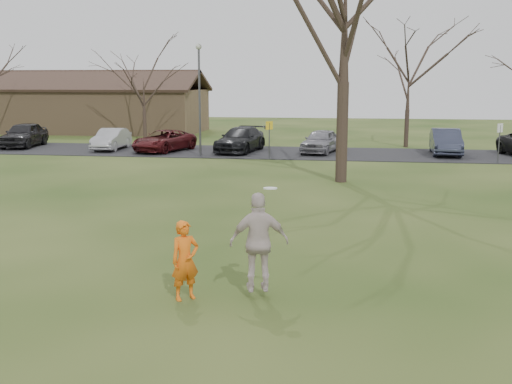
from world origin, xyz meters
TOP-DOWN VIEW (x-y plane):
  - ground at (0.00, 0.00)m, footprint 120.00×120.00m
  - parking_strip at (0.00, 25.00)m, footprint 62.00×6.50m
  - player_defender at (-0.84, 0.30)m, footprint 0.69×0.66m
  - car_0 at (-18.44, 25.57)m, footprint 2.43×4.83m
  - car_1 at (-12.26, 24.90)m, footprint 1.51×3.98m
  - car_2 at (-8.75, 24.52)m, footprint 3.42×5.02m
  - car_3 at (-4.14, 25.03)m, footprint 2.79×5.24m
  - car_4 at (0.67, 25.15)m, footprint 2.56×4.36m
  - car_5 at (7.85, 25.34)m, footprint 1.81×4.57m
  - catching_play at (0.58, 0.57)m, footprint 1.23×0.74m
  - building at (-20.00, 38.00)m, footprint 20.60×8.50m
  - lamp_post at (-6.00, 22.50)m, footprint 0.34×0.34m
  - sign_yellow at (-2.00, 22.00)m, footprint 0.35×0.35m
  - sign_white at (10.00, 22.00)m, footprint 0.35×0.35m
  - big_tree at (2.00, 15.00)m, footprint 9.00×9.00m
  - small_tree_row at (4.38, 30.06)m, footprint 55.00×5.90m

SIDE VIEW (x-z plane):
  - ground at x=0.00m, z-range 0.00..0.00m
  - parking_strip at x=0.00m, z-range 0.00..0.04m
  - car_2 at x=-8.75m, z-range 0.04..1.32m
  - car_1 at x=-12.26m, z-range 0.04..1.34m
  - car_4 at x=0.67m, z-range 0.04..1.43m
  - car_3 at x=-4.14m, z-range 0.04..1.48m
  - car_5 at x=7.85m, z-range 0.04..1.52m
  - player_defender at x=-0.84m, z-range 0.00..1.58m
  - car_0 at x=-18.44m, z-range 0.04..1.62m
  - catching_play at x=0.58m, z-range 0.11..2.18m
  - sign_yellow at x=-2.00m, z-range 0.41..2.49m
  - sign_white at x=10.00m, z-range 0.41..2.49m
  - building at x=-20.00m, z-range -0.64..4.50m
  - small_tree_row at x=4.38m, z-range -0.36..8.14m
  - lamp_post at x=-6.00m, z-range 0.83..7.10m
  - big_tree at x=2.00m, z-range 0.00..14.00m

